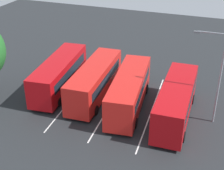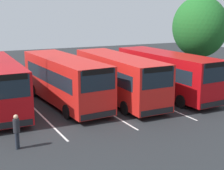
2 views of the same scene
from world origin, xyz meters
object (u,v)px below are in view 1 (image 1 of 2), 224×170
Objects in this scene: bus_far_right at (59,74)px; street_lamp at (218,73)px; bus_center_right at (95,80)px; pedestrian at (186,75)px; bus_far_left at (176,101)px; bus_center_left at (129,90)px.

bus_far_right is 1.23× the size of street_lamp.
bus_center_right is at bearing -3.30° from street_lamp.
pedestrian is at bearing -63.95° from street_lamp.
bus_center_right reaches higher than pedestrian.
bus_far_left is 7.13m from pedestrian.
bus_far_left is 1.22× the size of street_lamp.
street_lamp reaches higher than bus_center_right.
bus_far_left is 1.00× the size of bus_center_right.
bus_far_right is (0.88, 7.85, 0.00)m from bus_center_left.
bus_center_right is 1.22× the size of street_lamp.
bus_far_left is 0.99× the size of bus_center_left.
street_lamp is at bearing -98.38° from bus_far_right.
bus_center_right is at bearing -106.37° from pedestrian.
bus_far_left is at bearing -101.16° from bus_center_right.
bus_far_right is 13.56m from pedestrian.
street_lamp is at bearing -94.94° from bus_center_left.
bus_center_left is 8.02m from pedestrian.
bus_far_right reaches higher than pedestrian.
bus_far_left is 12.42m from bus_far_right.
street_lamp is (0.24, -7.60, 2.96)m from bus_center_left.
bus_center_left is 1.01× the size of bus_center_right.
pedestrian is (5.89, -8.20, -0.78)m from bus_center_right.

